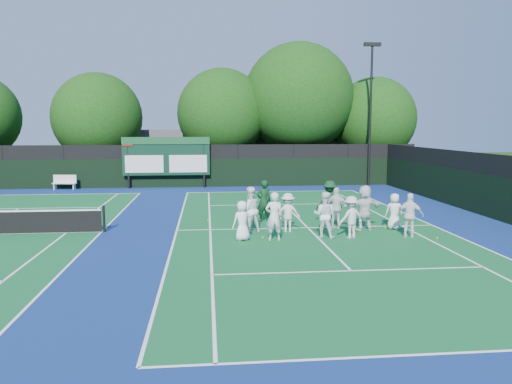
{
  "coord_description": "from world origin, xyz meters",
  "views": [
    {
      "loc": [
        -4.23,
        -19.4,
        4.25
      ],
      "look_at": [
        -2.0,
        3.0,
        1.3
      ],
      "focal_mm": 35.0,
      "sensor_mm": 36.0,
      "label": 1
    }
  ],
  "objects": [
    {
      "name": "tennis_ball_3",
      "position": [
        -4.2,
        3.0,
        0.03
      ],
      "size": [
        0.07,
        0.07,
        0.07
      ],
      "primitive_type": "sphere",
      "color": "#CACD18",
      "rests_on": "ground"
    },
    {
      "name": "tennis_ball_2",
      "position": [
        3.26,
        0.59,
        0.03
      ],
      "size": [
        0.07,
        0.07,
        0.07
      ],
      "primitive_type": "sphere",
      "color": "#CACD18",
      "rests_on": "ground"
    },
    {
      "name": "player_front_4",
      "position": [
        3.56,
        -1.15,
        0.86
      ],
      "size": [
        1.09,
        0.71,
        1.72
      ],
      "primitive_type": "imported",
      "rotation": [
        0.0,
        0.0,
        2.83
      ],
      "color": "white",
      "rests_on": "ground"
    },
    {
      "name": "tennis_ball_4",
      "position": [
        -0.61,
        3.7,
        0.03
      ],
      "size": [
        0.07,
        0.07,
        0.07
      ],
      "primitive_type": "sphere",
      "color": "#CACD18",
      "rests_on": "ground"
    },
    {
      "name": "clubhouse",
      "position": [
        -2.0,
        24.0,
        2.0
      ],
      "size": [
        18.0,
        6.0,
        4.0
      ],
      "primitive_type": "cube",
      "color": "#515156",
      "rests_on": "ground"
    },
    {
      "name": "player_back_0",
      "position": [
        -2.52,
        0.34,
        0.93
      ],
      "size": [
        1.07,
        0.94,
        1.87
      ],
      "primitive_type": "imported",
      "rotation": [
        0.0,
        0.0,
        3.43
      ],
      "color": "white",
      "rests_on": "ground"
    },
    {
      "name": "tennis_ball_0",
      "position": [
        -2.13,
        -0.79,
        0.03
      ],
      "size": [
        0.07,
        0.07,
        0.07
      ],
      "primitive_type": "sphere",
      "color": "#CACD18",
      "rests_on": "ground"
    },
    {
      "name": "player_back_2",
      "position": [
        1.19,
        0.86,
        0.87
      ],
      "size": [
        1.1,
        0.76,
        1.74
      ],
      "primitive_type": "imported",
      "rotation": [
        0.0,
        0.0,
        2.78
      ],
      "color": "white",
      "rests_on": "ground"
    },
    {
      "name": "player_back_1",
      "position": [
        -0.97,
        0.3,
        0.8
      ],
      "size": [
        1.06,
        0.65,
        1.59
      ],
      "primitive_type": "imported",
      "rotation": [
        0.0,
        0.0,
        3.08
      ],
      "color": "silver",
      "rests_on": "ground"
    },
    {
      "name": "near_court",
      "position": [
        0.0,
        1.0,
        0.01
      ],
      "size": [
        11.05,
        23.85,
        0.01
      ],
      "color": "#135D2C",
      "rests_on": "ground"
    },
    {
      "name": "player_front_3",
      "position": [
        1.26,
        -1.05,
        0.81
      ],
      "size": [
        1.2,
        0.93,
        1.63
      ],
      "primitive_type": "imported",
      "rotation": [
        0.0,
        0.0,
        3.5
      ],
      "color": "silver",
      "rests_on": "ground"
    },
    {
      "name": "tree_c",
      "position": [
        -2.83,
        19.58,
        5.09
      ],
      "size": [
        6.87,
        6.87,
        8.71
      ],
      "color": "black",
      "rests_on": "ground"
    },
    {
      "name": "coach_left",
      "position": [
        -1.69,
        2.52,
        0.95
      ],
      "size": [
        0.78,
        0.6,
        1.89
      ],
      "primitive_type": "imported",
      "rotation": [
        0.0,
        0.0,
        3.38
      ],
      "color": "#0D3219",
      "rests_on": "ground"
    },
    {
      "name": "player_front_0",
      "position": [
        -2.93,
        -1.06,
        0.75
      ],
      "size": [
        0.86,
        0.72,
        1.51
      ],
      "primitive_type": "imported",
      "rotation": [
        0.0,
        0.0,
        3.52
      ],
      "color": "white",
      "rests_on": "ground"
    },
    {
      "name": "tree_b",
      "position": [
        -12.2,
        19.58,
        4.76
      ],
      "size": [
        6.7,
        6.7,
        8.28
      ],
      "color": "black",
      "rests_on": "ground"
    },
    {
      "name": "tennis_ball_1",
      "position": [
        2.87,
        0.89,
        0.03
      ],
      "size": [
        0.07,
        0.07,
        0.07
      ],
      "primitive_type": "sphere",
      "color": "#CACD18",
      "rests_on": "ground"
    },
    {
      "name": "divider_fence_right",
      "position": [
        9.0,
        1.0,
        1.36
      ],
      "size": [
        0.08,
        32.0,
        3.0
      ],
      "color": "black",
      "rests_on": "ground"
    },
    {
      "name": "tennis_ball_5",
      "position": [
        4.52,
        -1.51,
        0.03
      ],
      "size": [
        0.07,
        0.07,
        0.07
      ],
      "primitive_type": "sphere",
      "color": "#CACD18",
      "rests_on": "ground"
    },
    {
      "name": "bench",
      "position": [
        -13.84,
        15.37,
        0.54
      ],
      "size": [
        1.63,
        0.64,
        1.01
      ],
      "color": "silver",
      "rests_on": "ground"
    },
    {
      "name": "player_back_4",
      "position": [
        3.52,
        0.36,
        0.76
      ],
      "size": [
        0.78,
        0.55,
        1.51
      ],
      "primitive_type": "imported",
      "rotation": [
        0.0,
        0.0,
        3.05
      ],
      "color": "white",
      "rests_on": "ground"
    },
    {
      "name": "ground",
      "position": [
        0.0,
        0.0,
        0.0
      ],
      "size": [
        120.0,
        120.0,
        0.0
      ],
      "primitive_type": "plane",
      "color": "#17360E",
      "rests_on": "ground"
    },
    {
      "name": "tree_d",
      "position": [
        3.12,
        19.58,
        6.24
      ],
      "size": [
        8.57,
        8.57,
        10.74
      ],
      "color": "black",
      "rests_on": "ground"
    },
    {
      "name": "player_front_2",
      "position": [
        0.26,
        -0.89,
        0.89
      ],
      "size": [
        1.07,
        0.97,
        1.78
      ],
      "primitive_type": "imported",
      "rotation": [
        0.0,
        0.0,
        2.72
      ],
      "color": "white",
      "rests_on": "ground"
    },
    {
      "name": "scoreboard",
      "position": [
        -7.01,
        15.59,
        2.19
      ],
      "size": [
        6.0,
        0.21,
        3.55
      ],
      "color": "black",
      "rests_on": "ground"
    },
    {
      "name": "player_front_1",
      "position": [
        -1.74,
        -1.19,
        0.92
      ],
      "size": [
        0.68,
        0.45,
        1.84
      ],
      "primitive_type": "imported",
      "rotation": [
        0.0,
        0.0,
        3.15
      ],
      "color": "white",
      "rests_on": "ground"
    },
    {
      "name": "coach_right",
      "position": [
        1.2,
        2.09,
        0.94
      ],
      "size": [
        1.3,
        0.85,
        1.88
      ],
      "primitive_type": "imported",
      "rotation": [
        0.0,
        0.0,
        3.27
      ],
      "color": "#0F371B",
      "rests_on": "ground"
    },
    {
      "name": "court_apron",
      "position": [
        -6.0,
        1.0,
        0.0
      ],
      "size": [
        34.0,
        32.0,
        0.01
      ],
      "primitive_type": "cube",
      "color": "navy",
      "rests_on": "ground"
    },
    {
      "name": "tree_e",
      "position": [
        9.25,
        19.58,
        4.7
      ],
      "size": [
        6.6,
        6.6,
        8.17
      ],
      "color": "black",
      "rests_on": "ground"
    },
    {
      "name": "player_back_3",
      "position": [
        2.23,
        0.34,
        0.94
      ],
      "size": [
        1.81,
        0.83,
        1.88
      ],
      "primitive_type": "imported",
      "rotation": [
        0.0,
        0.0,
        3.3
      ],
      "color": "white",
      "rests_on": "ground"
    },
    {
      "name": "back_fence",
      "position": [
        -6.0,
        16.0,
        1.36
      ],
      "size": [
        34.0,
        0.08,
        3.0
      ],
      "color": "black",
      "rests_on": "ground"
    },
    {
      "name": "light_pole_right",
      "position": [
        7.5,
        15.7,
        6.3
      ],
      "size": [
        1.2,
        0.3,
        10.12
      ],
      "color": "black",
      "rests_on": "ground"
    }
  ]
}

